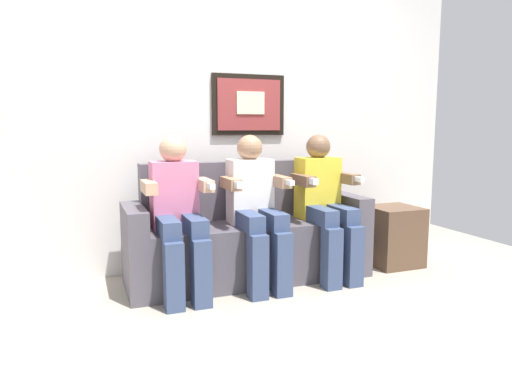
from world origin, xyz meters
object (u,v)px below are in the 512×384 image
object	(u,v)px
side_table_right	(393,236)
person_on_right	(325,200)
couch	(248,239)
person_on_left	(178,210)
person_in_middle	(256,205)

from	to	relation	value
side_table_right	person_on_right	bearing A→B (deg)	-174.99
couch	person_on_right	size ratio (longest dim) A/B	1.67
couch	person_on_right	world-z (taller)	person_on_right
couch	side_table_right	bearing A→B (deg)	-4.74
person_on_left	side_table_right	xyz separation A→B (m)	(1.85, 0.06, -0.36)
person_on_left	person_on_right	distance (m)	1.15
couch	person_in_middle	xyz separation A→B (m)	(-0.00, -0.17, 0.29)
person_on_right	side_table_right	bearing A→B (deg)	5.01
person_on_left	person_in_middle	distance (m)	0.57
couch	person_on_left	distance (m)	0.67
person_on_right	side_table_right	distance (m)	0.79
person_in_middle	person_on_right	xyz separation A→B (m)	(0.57, 0.00, 0.00)
person_on_left	side_table_right	world-z (taller)	person_on_left
couch	person_in_middle	size ratio (longest dim) A/B	1.67
person_on_left	person_in_middle	world-z (taller)	same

